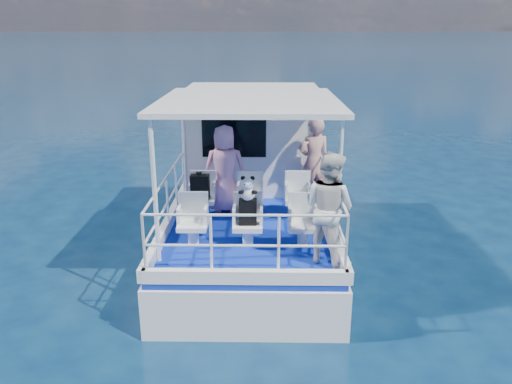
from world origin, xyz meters
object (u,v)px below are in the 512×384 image
passenger_port_fwd (225,169)px  backpack_center (248,212)px  passenger_stbd_aft (329,208)px  panda (248,188)px

passenger_port_fwd → backpack_center: passenger_port_fwd is taller
backpack_center → passenger_port_fwd: bearing=106.4°
passenger_stbd_aft → panda: size_ratio=4.40×
backpack_center → panda: panda is taller
passenger_stbd_aft → passenger_port_fwd: bearing=-9.3°
passenger_stbd_aft → backpack_center: passenger_stbd_aft is taller
passenger_port_fwd → passenger_stbd_aft: bearing=125.4°
passenger_port_fwd → passenger_stbd_aft: 2.80m
panda → backpack_center: bearing=93.3°
passenger_port_fwd → panda: size_ratio=4.32×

